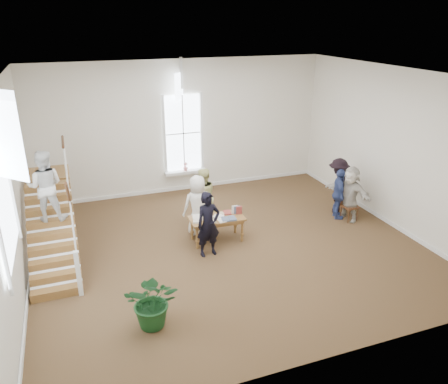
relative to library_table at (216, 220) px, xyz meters
name	(u,v)px	position (x,y,z in m)	size (l,w,h in m)	color
ground	(229,246)	(0.20, -0.43, -0.61)	(10.00, 10.00, 0.00)	#4C371E
room_shell	(185,179)	(0.20, 3.97, -0.21)	(10.49, 10.00, 10.00)	silver
staircase	(48,202)	(-4.14, 0.32, 1.01)	(1.10, 4.10, 2.92)	brown
library_table	(216,220)	(0.00, 0.00, 0.00)	(1.49, 0.77, 0.75)	brown
police_officer	(208,224)	(-0.44, -0.64, 0.25)	(0.63, 0.41, 1.72)	black
elderly_woman	(198,205)	(-0.34, 0.61, 0.25)	(0.84, 0.55, 1.72)	silver
person_yellow	(203,197)	(-0.04, 1.11, 0.26)	(0.85, 0.66, 1.74)	#D8D687
woman_cluster_a	(339,194)	(3.95, 0.13, 0.17)	(0.92, 0.38, 1.57)	navy
woman_cluster_b	(338,185)	(4.20, 0.58, 0.26)	(1.12, 0.64, 1.73)	black
woman_cluster_c	(350,193)	(4.20, -0.07, 0.23)	(1.56, 0.50, 1.68)	beige
floor_plant	(153,301)	(-2.33, -2.95, -0.03)	(1.04, 0.90, 1.15)	#123B17
side_chair	(348,203)	(4.19, -0.06, -0.08)	(0.46, 0.46, 0.96)	#38240F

